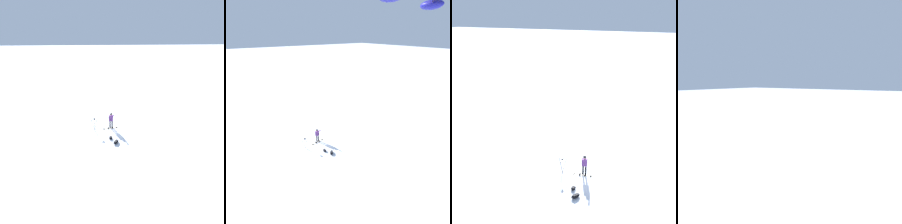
% 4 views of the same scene
% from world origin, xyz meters
% --- Properties ---
extents(ground_plane, '(300.00, 300.00, 0.00)m').
position_xyz_m(ground_plane, '(0.00, 0.00, 0.00)').
color(ground_plane, white).
extents(snowboarder, '(0.51, 0.67, 1.79)m').
position_xyz_m(snowboarder, '(0.24, -0.17, 1.09)').
color(snowboarder, black).
rests_on(snowboarder, ground_plane).
extents(snowboard, '(1.74, 0.46, 0.10)m').
position_xyz_m(snowboard, '(0.34, -0.04, 0.02)').
color(snowboard, beige).
rests_on(snowboard, ground_plane).
extents(gear_bag_large, '(0.38, 0.52, 0.23)m').
position_xyz_m(gear_bag_large, '(0.49, 1.86, 0.12)').
color(gear_bag_large, black).
rests_on(gear_bag_large, ground_plane).
extents(camera_tripod, '(0.63, 0.59, 1.43)m').
position_xyz_m(camera_tripod, '(2.01, 0.22, 1.02)').
color(camera_tripod, '#262628').
rests_on(camera_tripod, ground_plane).
extents(gear_bag_small, '(0.67, 0.74, 0.28)m').
position_xyz_m(gear_bag_small, '(0.07, 2.62, 0.15)').
color(gear_bag_small, black).
rests_on(gear_bag_small, ground_plane).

